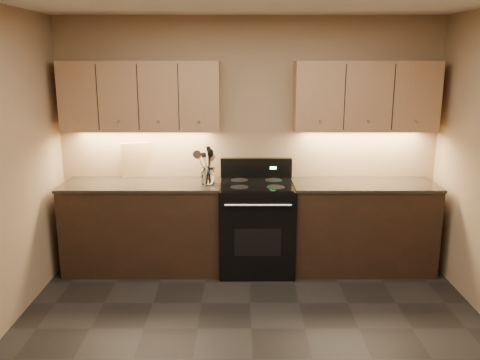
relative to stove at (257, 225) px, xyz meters
name	(u,v)px	position (x,y,z in m)	size (l,w,h in m)	color
floor	(253,360)	(-0.08, -1.68, -0.48)	(4.00, 4.00, 0.00)	black
wall_back	(249,143)	(-0.08, 0.32, 0.82)	(4.00, 0.04, 2.60)	#A47D60
counter_left	(144,226)	(-1.18, 0.02, -0.01)	(1.62, 0.62, 0.93)	black
counter_right	(362,226)	(1.10, 0.02, -0.01)	(1.46, 0.62, 0.93)	black
stove	(257,225)	(0.00, 0.00, 0.00)	(0.76, 0.68, 1.14)	black
upper_cab_left	(141,96)	(-1.18, 0.17, 1.32)	(1.60, 0.30, 0.70)	#A77953
upper_cab_right	(366,96)	(1.10, 0.17, 1.32)	(1.44, 0.30, 0.70)	#A77953
outlet_plate	(128,159)	(-1.38, 0.31, 0.64)	(0.09, 0.01, 0.12)	#B2B5BA
utensil_crock	(208,176)	(-0.50, -0.01, 0.53)	(0.15, 0.15, 0.17)	white
cutting_board	(136,160)	(-1.29, 0.28, 0.64)	(0.30, 0.02, 0.38)	tan
wooden_spoon	(204,168)	(-0.54, -0.01, 0.62)	(0.06, 0.06, 0.30)	tan
black_spoon	(207,165)	(-0.51, 0.00, 0.64)	(0.06, 0.06, 0.35)	black
black_turner	(209,164)	(-0.49, -0.02, 0.66)	(0.08, 0.08, 0.38)	black
steel_spatula	(210,166)	(-0.48, 0.00, 0.63)	(0.08, 0.08, 0.33)	silver
steel_skimmer	(210,166)	(-0.48, -0.01, 0.64)	(0.09, 0.09, 0.34)	silver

